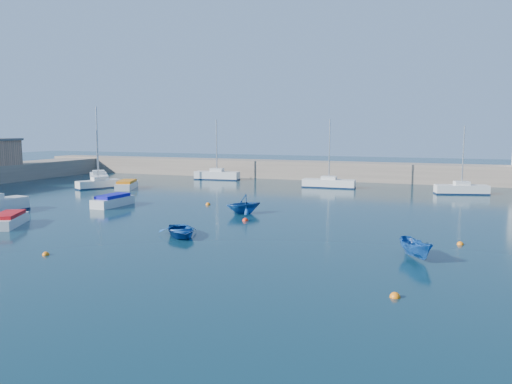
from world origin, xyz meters
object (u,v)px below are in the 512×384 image
(sailboat_5, at_px, (217,175))
(dinghy_left, at_px, (244,204))
(motorboat_1, at_px, (113,201))
(sailboat_4, at_px, (99,178))
(motorboat_0, at_px, (9,220))
(sailboat_3, at_px, (98,184))
(dinghy_center, at_px, (181,231))
(dinghy_right, at_px, (416,249))
(sailboat_7, at_px, (461,189))
(motorboat_2, at_px, (127,185))
(sailboat_6, at_px, (329,183))

(sailboat_5, distance_m, dinghy_left, 30.08)
(motorboat_1, height_order, dinghy_left, dinghy_left)
(sailboat_4, relative_size, dinghy_left, 3.23)
(motorboat_0, bearing_deg, dinghy_left, 10.32)
(sailboat_3, height_order, dinghy_center, sailboat_3)
(sailboat_4, bearing_deg, dinghy_right, -72.04)
(sailboat_3, xyz_separation_m, sailboat_4, (-3.98, 5.11, 0.11))
(sailboat_7, xyz_separation_m, dinghy_right, (-3.08, -31.78, -0.01))
(sailboat_7, distance_m, motorboat_2, 39.81)
(sailboat_4, bearing_deg, motorboat_2, -69.51)
(sailboat_4, height_order, sailboat_7, sailboat_4)
(dinghy_center, bearing_deg, sailboat_3, 99.22)
(sailboat_3, relative_size, dinghy_left, 2.23)
(sailboat_3, relative_size, dinghy_center, 1.91)
(motorboat_2, xyz_separation_m, dinghy_right, (35.61, -22.44, 0.08))
(sailboat_4, distance_m, motorboat_2, 8.67)
(motorboat_0, bearing_deg, dinghy_right, -26.36)
(sailboat_6, distance_m, motorboat_2, 25.31)
(sailboat_6, relative_size, motorboat_1, 1.83)
(sailboat_3, bearing_deg, motorboat_1, -19.93)
(sailboat_3, bearing_deg, dinghy_left, 2.51)
(sailboat_5, height_order, dinghy_left, sailboat_5)
(sailboat_7, relative_size, motorboat_2, 1.42)
(motorboat_1, bearing_deg, sailboat_4, 132.90)
(motorboat_0, height_order, dinghy_center, motorboat_0)
(sailboat_6, height_order, motorboat_1, sailboat_6)
(sailboat_7, bearing_deg, motorboat_2, 87.82)
(sailboat_7, distance_m, motorboat_1, 38.23)
(motorboat_0, relative_size, dinghy_left, 1.48)
(sailboat_3, distance_m, motorboat_1, 15.81)
(sailboat_3, bearing_deg, dinghy_right, -2.00)
(sailboat_7, bearing_deg, sailboat_5, 65.75)
(sailboat_3, xyz_separation_m, sailboat_6, (26.75, 11.11, 0.01))
(sailboat_7, height_order, dinghy_left, sailboat_7)
(sailboat_4, relative_size, motorboat_1, 2.21)
(motorboat_1, distance_m, motorboat_2, 14.36)
(dinghy_right, bearing_deg, dinghy_left, 112.62)
(dinghy_center, bearing_deg, sailboat_6, 45.50)
(sailboat_6, height_order, motorboat_2, sailboat_6)
(sailboat_3, relative_size, sailboat_7, 0.93)
(sailboat_6, bearing_deg, sailboat_3, 110.81)
(sailboat_4, bearing_deg, motorboat_0, -104.25)
(sailboat_4, bearing_deg, motorboat_1, -88.63)
(sailboat_6, bearing_deg, motorboat_2, 112.07)
(sailboat_4, distance_m, motorboat_1, 22.27)
(sailboat_7, xyz_separation_m, dinghy_center, (-18.61, -31.34, -0.19))
(sailboat_4, relative_size, sailboat_7, 1.34)
(sailboat_4, bearing_deg, sailboat_3, -92.43)
(motorboat_0, height_order, motorboat_2, motorboat_2)
(sailboat_5, bearing_deg, dinghy_left, -155.95)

